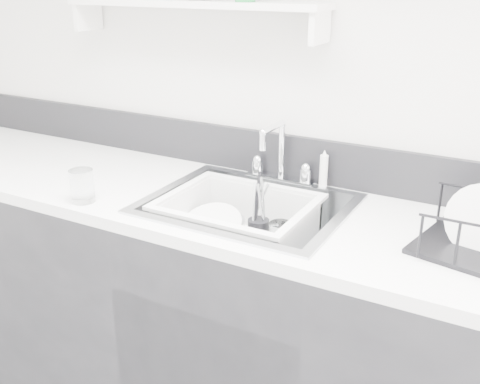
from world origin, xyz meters
The scene contains 13 objects.
counter_run centered at (0.00, 1.19, 0.46)m, with size 3.20×0.62×0.92m.
backsplash centered at (0.00, 1.49, 1.00)m, with size 3.20×0.02×0.16m, color black.
sink centered at (0.00, 1.19, 0.83)m, with size 0.64×0.52×0.20m, color silver, non-canonical shape.
faucet centered at (0.00, 1.44, 0.98)m, with size 0.26×0.18×0.23m.
side_sprayer centered at (0.16, 1.44, 0.99)m, with size 0.03×0.03×0.14m, color silver.
wall_shelf centered at (-0.35, 1.42, 1.51)m, with size 1.00×0.16×0.12m.
wash_tub centered at (-0.03, 1.18, 0.84)m, with size 0.48×0.39×0.19m, color silver, non-canonical shape.
plate_stack centered at (-0.12, 1.17, 0.79)m, with size 0.26×0.26×0.10m.
utensil_cup centered at (0.02, 1.23, 0.82)m, with size 0.07×0.07×0.24m.
ladle centered at (-0.03, 1.19, 0.80)m, with size 0.27×0.09×0.08m, color silver, non-canonical shape.
tumbler_in_tub centered at (0.11, 1.20, 0.82)m, with size 0.07×0.07×0.11m, color white.
tumbler_counter centered at (-0.48, 0.95, 0.97)m, with size 0.08×0.08×0.11m, color white.
bowl_small centered at (0.10, 1.10, 0.78)m, with size 0.11×0.11×0.04m, color white.
Camera 1 is at (0.79, -0.29, 1.62)m, focal length 42.00 mm.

